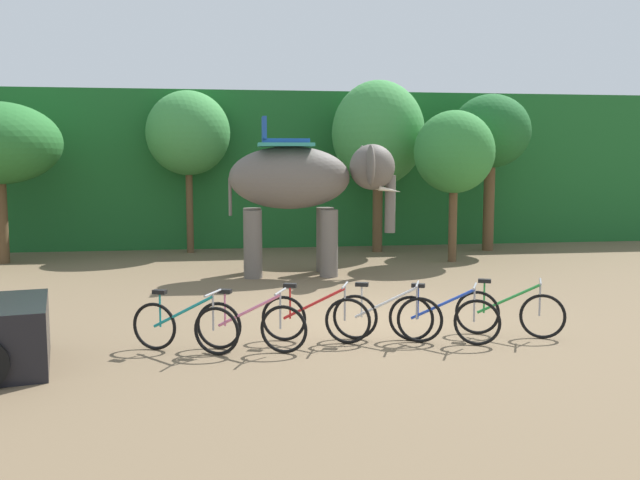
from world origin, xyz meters
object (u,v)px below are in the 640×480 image
tree_far_right (188,134)px  elephant (304,184)px  tree_center (454,153)px  bike_green (509,313)px  tree_center_right (491,133)px  bike_teal (185,327)px  bike_red (315,318)px  bike_blue (444,318)px  tree_center_left (378,134)px  bike_pink (251,325)px  bike_white (387,316)px

tree_far_right → elephant: 5.51m
tree_center → elephant: size_ratio=0.98×
elephant → bike_green: (2.45, -6.51, -1.82)m
tree_center_right → elephant: size_ratio=1.13×
tree_far_right → bike_teal: tree_far_right is taller
bike_red → tree_far_right: bearing=101.4°
tree_far_right → bike_red: bearing=-78.6°
bike_blue → bike_green: size_ratio=1.00×
tree_center_left → tree_center_right: (3.43, -0.18, 0.04)m
tree_center_right → bike_green: 11.29m
bike_green → bike_pink: bearing=-176.4°
bike_blue → bike_teal: bearing=179.3°
tree_center → tree_center_right: (1.86, 2.10, 0.60)m
tree_center_right → bike_red: 12.57m
tree_far_right → bike_green: tree_far_right is taller
tree_far_right → elephant: tree_far_right is taller
tree_center_left → tree_far_right: bearing=173.1°
tree_center_left → tree_center: tree_center_left is taller
tree_far_right → bike_white: (3.31, -11.02, -3.14)m
tree_far_right → bike_white: 11.93m
tree_far_right → bike_green: (5.29, -11.04, -3.14)m
elephant → bike_red: size_ratio=2.55×
tree_center_right → tree_center: bearing=-131.6°
bike_teal → bike_blue: 3.89m
elephant → bike_pink: size_ratio=2.60×
tree_center → tree_center_right: 2.87m
tree_center → bike_white: size_ratio=2.52×
tree_center_right → bike_blue: bearing=-115.0°
elephant → bike_white: elephant is taller
elephant → bike_white: size_ratio=2.57×
tree_center → bike_red: (-4.94, -7.99, -2.58)m
tree_far_right → bike_pink: 11.79m
bike_pink → bike_white: same height
tree_far_right → tree_center: tree_far_right is taller
tree_center_right → elephant: (-6.15, -3.67, -1.36)m
bike_red → tree_center: bearing=58.3°
tree_center_left → bike_blue: tree_center_left is taller
tree_center_right → bike_white: size_ratio=2.91×
tree_far_right → tree_center_right: (9.00, -0.86, 0.04)m
tree_far_right → bike_green: size_ratio=3.04×
tree_center → bike_green: tree_center is taller
tree_center_right → bike_green: (-3.71, -10.18, -3.18)m
tree_center_right → bike_teal: 13.94m
tree_center_left → bike_pink: bearing=-112.4°
tree_center → bike_blue: bearing=-109.9°
elephant → bike_teal: size_ratio=2.66×
bike_white → bike_teal: bearing=-176.1°
bike_red → bike_green: (3.09, -0.10, 0.00)m
tree_center_left → bike_green: bearing=-91.5°
tree_far_right → tree_center_right: tree_far_right is taller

